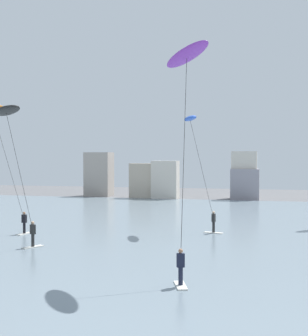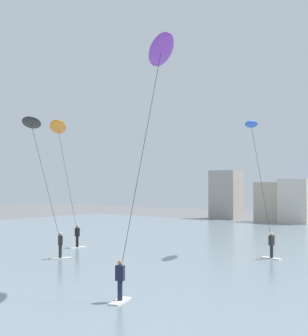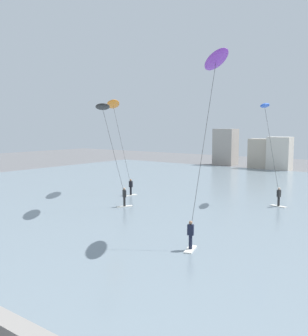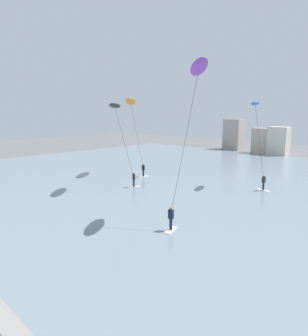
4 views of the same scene
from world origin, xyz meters
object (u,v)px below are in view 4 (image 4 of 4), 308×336
object	(u,v)px
kitesurfer_purple	(196,81)
kitesurfer_blue	(256,114)
kitesurfer_black	(116,112)
kitesurfer_orange	(131,106)

from	to	relation	value
kitesurfer_purple	kitesurfer_blue	world-z (taller)	kitesurfer_purple
kitesurfer_blue	kitesurfer_purple	bearing A→B (deg)	-82.93
kitesurfer_black	kitesurfer_orange	size ratio (longest dim) A/B	0.91
kitesurfer_purple	kitesurfer_blue	bearing A→B (deg)	97.07
kitesurfer_purple	kitesurfer_black	world-z (taller)	kitesurfer_purple
kitesurfer_black	kitesurfer_orange	xyz separation A→B (m)	(-5.06, 6.56, 0.74)
kitesurfer_purple	kitesurfer_black	size ratio (longest dim) A/B	1.31
kitesurfer_black	kitesurfer_blue	xyz separation A→B (m)	(9.41, 10.74, -0.21)
kitesurfer_purple	kitesurfer_black	xyz separation A→B (m)	(-10.98, 1.98, -2.01)
kitesurfer_purple	kitesurfer_black	distance (m)	11.34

